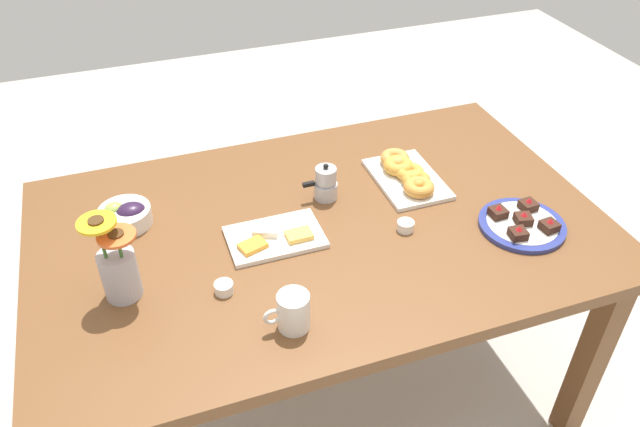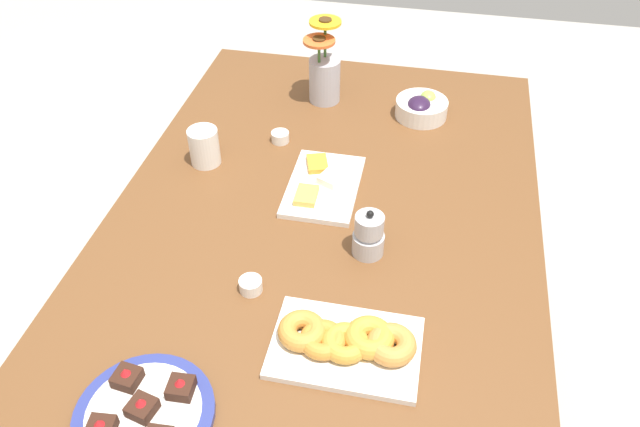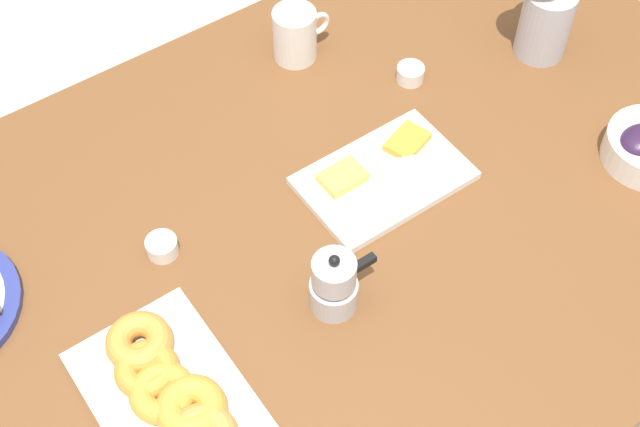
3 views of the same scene
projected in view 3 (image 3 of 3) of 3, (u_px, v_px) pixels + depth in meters
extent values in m
plane|color=#B7B2A8|center=(320.00, 424.00, 1.96)|extent=(6.00, 6.00, 0.00)
cube|color=brown|center=(320.00, 237.00, 1.38)|extent=(1.60, 1.00, 0.04)
cube|color=brown|center=(465.00, 67.00, 2.13)|extent=(0.07, 0.07, 0.70)
cylinder|color=white|center=(295.00, 35.00, 1.55)|extent=(0.08, 0.08, 0.10)
cylinder|color=brown|center=(294.00, 16.00, 1.52)|extent=(0.07, 0.07, 0.00)
torus|color=white|center=(318.00, 24.00, 1.57)|extent=(0.05, 0.01, 0.05)
cube|color=white|center=(384.00, 178.00, 1.42)|extent=(0.26, 0.17, 0.01)
cube|color=#EFB74C|center=(342.00, 177.00, 1.40)|extent=(0.07, 0.05, 0.02)
cube|color=white|center=(402.00, 174.00, 1.40)|extent=(0.08, 0.07, 0.02)
cube|color=orange|center=(407.00, 142.00, 1.44)|extent=(0.08, 0.07, 0.01)
cube|color=white|center=(170.00, 397.00, 1.19)|extent=(0.19, 0.28, 0.01)
torus|color=gold|center=(191.00, 408.00, 1.15)|extent=(0.10, 0.10, 0.04)
torus|color=gold|center=(162.00, 393.00, 1.17)|extent=(0.12, 0.12, 0.03)
torus|color=orange|center=(147.00, 370.00, 1.19)|extent=(0.11, 0.11, 0.03)
torus|color=#CF8A38|center=(139.00, 342.00, 1.21)|extent=(0.11, 0.11, 0.04)
cylinder|color=white|center=(162.00, 247.00, 1.33)|extent=(0.05, 0.05, 0.03)
cylinder|color=#C68923|center=(161.00, 243.00, 1.32)|extent=(0.04, 0.04, 0.01)
cylinder|color=white|center=(410.00, 74.00, 1.55)|extent=(0.05, 0.05, 0.03)
cylinder|color=maroon|center=(411.00, 69.00, 1.54)|extent=(0.04, 0.04, 0.01)
cylinder|color=#B2B2BC|center=(545.00, 23.00, 1.55)|extent=(0.09, 0.09, 0.13)
cylinder|color=#B7B7BC|center=(334.00, 294.00, 1.27)|extent=(0.07, 0.07, 0.05)
cylinder|color=#B7B7BC|center=(334.00, 283.00, 1.24)|extent=(0.05, 0.05, 0.01)
cylinder|color=#B7B7BC|center=(334.00, 273.00, 1.22)|extent=(0.06, 0.06, 0.04)
sphere|color=black|center=(334.00, 261.00, 1.20)|extent=(0.02, 0.02, 0.02)
cube|color=black|center=(364.00, 263.00, 1.26)|extent=(0.04, 0.01, 0.01)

